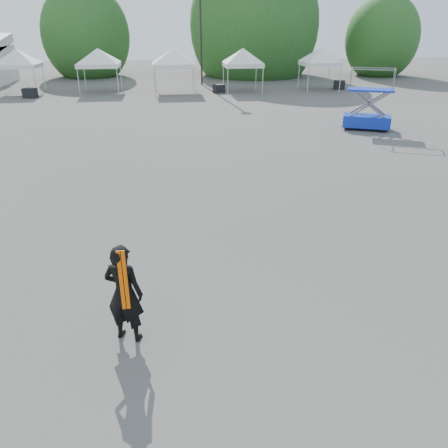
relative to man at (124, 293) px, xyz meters
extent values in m
plane|color=#474442|center=(1.08, 2.68, -0.96)|extent=(120.00, 120.00, 0.00)
cylinder|color=black|center=(4.08, 34.68, 3.79)|extent=(0.16, 0.16, 9.50)
cylinder|color=#382314|center=(-6.92, 42.68, 0.18)|extent=(0.36, 0.36, 2.27)
ellipsoid|color=#24501A|center=(-6.92, 42.68, 2.98)|extent=(4.16, 4.16, 4.78)
cylinder|color=#382314|center=(10.08, 41.68, 0.44)|extent=(0.36, 0.36, 2.80)
ellipsoid|color=#24501A|center=(10.08, 41.68, 3.89)|extent=(5.12, 5.12, 5.89)
cylinder|color=#382314|center=(23.08, 39.68, 0.09)|extent=(0.36, 0.36, 2.10)
ellipsoid|color=#24501A|center=(23.08, 39.68, 2.68)|extent=(3.84, 3.84, 4.42)
cylinder|color=silver|center=(-9.13, 29.89, 0.04)|extent=(0.06, 0.06, 2.00)
cylinder|color=silver|center=(-11.89, 32.65, 0.04)|extent=(0.06, 0.06, 2.00)
cylinder|color=silver|center=(-9.13, 32.65, 0.04)|extent=(0.06, 0.06, 2.00)
cube|color=white|center=(-10.51, 31.27, 1.12)|extent=(2.96, 2.96, 0.30)
pyramid|color=white|center=(-10.51, 31.27, 2.37)|extent=(4.19, 4.19, 1.10)
cylinder|color=silver|center=(-5.84, 29.66, 0.04)|extent=(0.06, 0.06, 2.00)
cylinder|color=silver|center=(-2.87, 29.66, 0.04)|extent=(0.06, 0.06, 2.00)
cylinder|color=silver|center=(-5.84, 32.63, 0.04)|extent=(0.06, 0.06, 2.00)
cylinder|color=silver|center=(-2.87, 32.63, 0.04)|extent=(0.06, 0.06, 2.00)
cube|color=white|center=(-4.35, 31.14, 1.12)|extent=(3.16, 3.16, 0.30)
pyramid|color=white|center=(-4.35, 31.14, 2.37)|extent=(4.47, 4.47, 1.10)
cylinder|color=silver|center=(-0.01, 28.68, 0.04)|extent=(0.06, 0.06, 2.00)
cylinder|color=silver|center=(3.11, 28.68, 0.04)|extent=(0.06, 0.06, 2.00)
cylinder|color=silver|center=(-0.01, 31.80, 0.04)|extent=(0.06, 0.06, 2.00)
cylinder|color=silver|center=(3.11, 31.80, 0.04)|extent=(0.06, 0.06, 2.00)
cube|color=white|center=(1.55, 30.24, 1.12)|extent=(3.32, 3.32, 0.30)
pyramid|color=white|center=(1.55, 30.24, 2.37)|extent=(4.69, 4.69, 1.10)
cylinder|color=silver|center=(5.64, 28.59, 0.04)|extent=(0.06, 0.06, 2.00)
cylinder|color=silver|center=(8.41, 28.59, 0.04)|extent=(0.06, 0.06, 2.00)
cylinder|color=silver|center=(5.64, 31.36, 0.04)|extent=(0.06, 0.06, 2.00)
cylinder|color=silver|center=(8.41, 31.36, 0.04)|extent=(0.06, 0.06, 2.00)
cube|color=white|center=(7.03, 29.98, 1.12)|extent=(2.97, 2.97, 0.30)
pyramid|color=white|center=(7.03, 29.98, 2.37)|extent=(4.20, 4.20, 1.10)
cylinder|color=silver|center=(12.14, 28.75, 0.04)|extent=(0.06, 0.06, 2.00)
cylinder|color=silver|center=(14.82, 28.75, 0.04)|extent=(0.06, 0.06, 2.00)
cylinder|color=silver|center=(12.14, 31.42, 0.04)|extent=(0.06, 0.06, 2.00)
cylinder|color=silver|center=(14.82, 31.42, 0.04)|extent=(0.06, 0.06, 2.00)
cube|color=white|center=(13.48, 30.09, 1.12)|extent=(2.88, 2.88, 0.30)
pyramid|color=white|center=(13.48, 30.09, 2.37)|extent=(4.07, 4.07, 1.10)
imported|color=black|center=(0.00, 0.00, 0.00)|extent=(0.81, 0.68, 1.91)
cube|color=#FD5C05|center=(0.00, -0.19, 0.38)|extent=(0.15, 0.03, 1.14)
cube|color=#0B1A9A|center=(11.36, 15.63, -0.51)|extent=(2.68, 2.07, 0.60)
cube|color=#0B1A9A|center=(11.36, 15.63, 1.09)|extent=(2.57, 1.98, 0.10)
cylinder|color=black|center=(10.34, 15.53, -0.78)|extent=(0.39, 0.28, 0.36)
cylinder|color=black|center=(11.98, 14.81, -0.78)|extent=(0.39, 0.28, 0.36)
cylinder|color=black|center=(10.74, 16.45, -0.78)|extent=(0.39, 0.28, 0.36)
cylinder|color=black|center=(12.38, 15.72, -0.78)|extent=(0.39, 0.28, 0.36)
cube|color=black|center=(-9.32, 28.81, -0.60)|extent=(1.08, 0.95, 0.70)
cube|color=black|center=(5.06, 29.60, -0.63)|extent=(1.00, 0.89, 0.65)
cube|color=black|center=(15.37, 30.28, -0.60)|extent=(1.09, 0.95, 0.71)
camera|label=1|loc=(0.94, -6.57, 4.33)|focal=35.00mm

